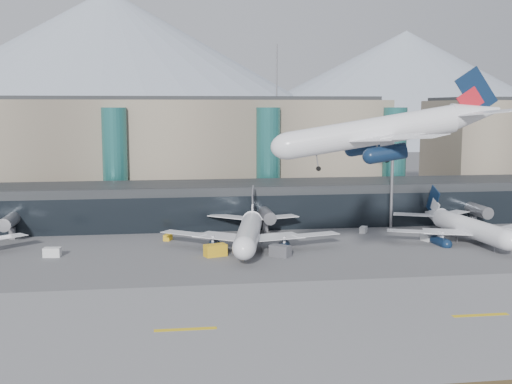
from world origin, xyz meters
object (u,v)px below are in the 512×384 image
veh_b (168,237)px  veh_d (363,230)px  hero_jet (395,122)px  veh_a (52,252)px  veh_h (215,250)px  veh_c (280,251)px  veh_g (427,238)px  lightmast_mid (392,167)px  jet_parked_right (462,220)px  jet_parked_mid (250,224)px

veh_b → veh_d: veh_d is taller
veh_d → hero_jet: bearing=-163.7°
veh_a → veh_h: 30.87m
veh_c → veh_g: veh_c is taller
lightmast_mid → jet_parked_right: bearing=-57.2°
hero_jet → veh_c: bearing=116.7°
veh_c → lightmast_mid: bearing=81.0°
jet_parked_right → veh_h: bearing=93.0°
veh_h → hero_jet: bearing=-71.6°
jet_parked_mid → veh_h: 11.30m
veh_h → jet_parked_mid: bearing=26.4°
lightmast_mid → hero_jet: hero_jet is taller
jet_parked_right → veh_a: jet_parked_right is taller
hero_jet → jet_parked_right: bearing=57.8°
hero_jet → veh_g: (21.97, 38.56, -25.32)m
lightmast_mid → jet_parked_right: size_ratio=0.72×
lightmast_mid → veh_c: bearing=-140.9°
veh_b → veh_d: 43.75m
hero_jet → veh_h: size_ratio=8.39×
veh_a → veh_b: size_ratio=1.41×
veh_b → veh_h: veh_h is taller
veh_b → lightmast_mid: bearing=-62.9°
veh_h → veh_d: bearing=8.6°
veh_a → veh_g: 76.14m
veh_g → jet_parked_right: bearing=71.0°
jet_parked_right → veh_d: (-18.24, 10.47, -3.67)m
veh_c → veh_h: (-12.17, 2.02, 0.06)m
veh_h → lightmast_mid: bearing=9.5°
hero_jet → veh_b: size_ratio=15.43×
veh_a → veh_b: bearing=35.2°
veh_g → veh_c: bearing=-92.2°
veh_b → veh_h: size_ratio=0.54×
veh_h → jet_parked_right: bearing=-10.6°
jet_parked_mid → veh_a: 38.59m
veh_a → veh_d: 66.99m
veh_b → veh_h: bearing=-131.6°
hero_jet → veh_d: (11.39, 48.95, -25.33)m
jet_parked_right → veh_a: (-83.70, -3.79, -3.49)m
jet_parked_right → hero_jet: bearing=137.3°
veh_b → veh_d: (43.70, 2.13, 0.05)m
hero_jet → veh_g: hero_jet is taller
lightmast_mid → veh_d: bearing=-148.3°
jet_parked_mid → veh_b: (-16.46, 8.28, -3.98)m
veh_a → veh_d: bearing=18.3°
veh_d → veh_g: veh_g is taller
jet_parked_right → veh_h: jet_parked_right is taller
hero_jet → veh_b: hero_jet is taller
jet_parked_right → veh_b: size_ratio=15.92×
jet_parked_right → veh_b: (-61.94, 8.34, -3.73)m
lightmast_mid → hero_jet: bearing=-110.0°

